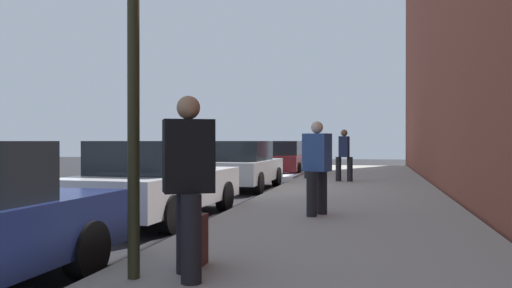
% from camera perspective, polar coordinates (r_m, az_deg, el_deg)
% --- Properties ---
extents(ground_plane, '(56.00, 56.00, 0.00)m').
position_cam_1_polar(ground_plane, '(15.54, -1.19, -5.25)').
color(ground_plane, black).
extents(sidewalk, '(28.00, 4.60, 0.15)m').
position_cam_1_polar(sidewalk, '(15.07, 11.12, -5.14)').
color(sidewalk, '#A39E93').
rests_on(sidewalk, ground).
extents(lane_stripe_centre, '(28.00, 0.14, 0.01)m').
position_cam_1_polar(lane_stripe_centre, '(16.61, -11.99, -4.88)').
color(lane_stripe_centre, gold).
rests_on(lane_stripe_centre, ground).
extents(snow_bank_curb, '(5.32, 0.56, 0.22)m').
position_cam_1_polar(snow_bank_curb, '(21.06, 4.54, -3.48)').
color(snow_bank_curb, white).
rests_on(snow_bank_curb, ground).
extents(parked_car_white, '(4.61, 2.03, 1.51)m').
position_cam_1_polar(parked_car_white, '(9.96, -10.87, -4.01)').
color(parked_car_white, black).
rests_on(parked_car_white, ground).
extents(parked_car_silver, '(4.20, 1.95, 1.51)m').
position_cam_1_polar(parked_car_silver, '(15.83, -1.65, -2.40)').
color(parked_car_silver, black).
rests_on(parked_car_silver, ground).
extents(parked_car_maroon, '(4.30, 1.90, 1.51)m').
position_cam_1_polar(parked_car_maroon, '(22.20, 3.04, -1.61)').
color(parked_car_maroon, black).
rests_on(parked_car_maroon, ground).
extents(pedestrian_burgundy_coat, '(0.48, 0.52, 1.62)m').
position_cam_1_polar(pedestrian_burgundy_coat, '(18.40, 5.96, -1.21)').
color(pedestrian_burgundy_coat, black).
rests_on(pedestrian_burgundy_coat, sidewalk).
extents(pedestrian_black_coat, '(0.55, 0.58, 1.81)m').
position_cam_1_polar(pedestrian_black_coat, '(5.10, -7.59, -4.12)').
color(pedestrian_black_coat, black).
rests_on(pedestrian_black_coat, sidewalk).
extents(pedestrian_blue_coat, '(0.54, 0.54, 1.72)m').
position_cam_1_polar(pedestrian_blue_coat, '(9.36, 6.86, -2.38)').
color(pedestrian_blue_coat, black).
rests_on(pedestrian_blue_coat, sidewalk).
extents(pedestrian_navy_coat, '(0.50, 0.58, 1.75)m').
position_cam_1_polar(pedestrian_navy_coat, '(17.41, 9.86, -1.08)').
color(pedestrian_navy_coat, black).
rests_on(pedestrian_navy_coat, sidewalk).
extents(traffic_light_pole, '(0.35, 0.26, 3.94)m').
position_cam_1_polar(traffic_light_pole, '(5.35, -13.54, 14.68)').
color(traffic_light_pole, '#2D2D19').
rests_on(traffic_light_pole, sidewalk).
extents(rolling_suitcase, '(0.34, 0.22, 0.92)m').
position_cam_1_polar(rolling_suitcase, '(5.69, -6.98, -10.62)').
color(rolling_suitcase, '#471E19').
rests_on(rolling_suitcase, sidewalk).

